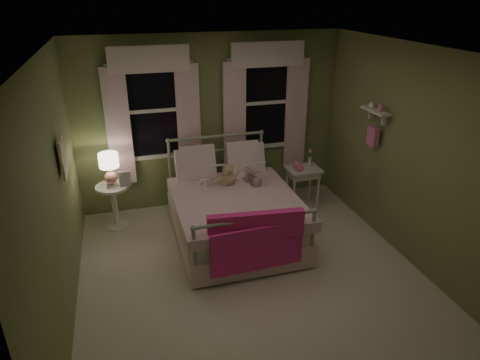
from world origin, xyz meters
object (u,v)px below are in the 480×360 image
object	(u,v)px
child_right	(244,159)
nightstand_left	(114,200)
bed	(233,211)
nightstand_right	(303,174)
table_lamp	(109,165)
child_left	(205,166)
teddy_bear	(228,176)

from	to	relation	value
child_right	nightstand_left	bearing A→B (deg)	-21.86
bed	nightstand_right	world-z (taller)	bed
table_lamp	nightstand_right	size ratio (longest dim) A/B	0.70
table_lamp	nightstand_right	distance (m)	2.85
child_right	nightstand_right	world-z (taller)	child_right
child_left	teddy_bear	bearing A→B (deg)	159.98
nightstand_left	nightstand_right	distance (m)	2.82
nightstand_right	table_lamp	bearing A→B (deg)	176.86
child_left	nightstand_left	distance (m)	1.39
child_right	nightstand_right	distance (m)	1.07
nightstand_left	nightstand_right	world-z (taller)	same
child_left	nightstand_right	xyz separation A→B (m)	(1.54, 0.13, -0.36)
child_left	table_lamp	world-z (taller)	child_left
bed	teddy_bear	bearing A→B (deg)	90.00
nightstand_left	table_lamp	distance (m)	0.54
bed	child_left	distance (m)	0.73
nightstand_right	teddy_bear	bearing A→B (deg)	-167.18
child_left	teddy_bear	xyz separation A→B (m)	(0.28, -0.16, -0.11)
nightstand_left	table_lamp	xyz separation A→B (m)	(0.00, 0.00, 0.54)
bed	nightstand_right	distance (m)	1.39
child_right	table_lamp	world-z (taller)	child_right
nightstand_left	table_lamp	size ratio (longest dim) A/B	1.46
bed	child_right	bearing A→B (deg)	56.40
nightstand_left	child_left	bearing A→B (deg)	-12.60
bed	table_lamp	xyz separation A→B (m)	(-1.55, 0.70, 0.57)
child_right	bed	bearing A→B (deg)	43.36
bed	table_lamp	world-z (taller)	bed
bed	teddy_bear	world-z (taller)	bed
nightstand_right	nightstand_left	bearing A→B (deg)	176.86
nightstand_left	table_lamp	bearing A→B (deg)	0.00
nightstand_right	child_left	bearing A→B (deg)	-175.21
child_right	nightstand_left	size ratio (longest dim) A/B	1.18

